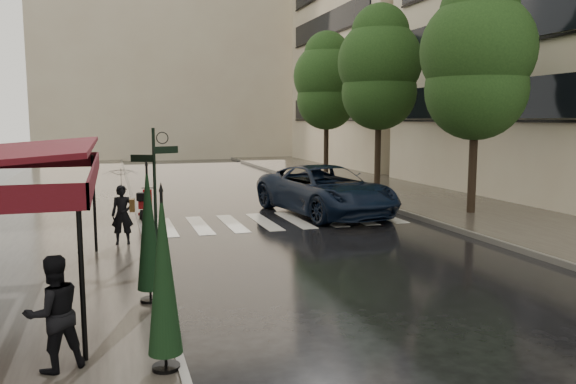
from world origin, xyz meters
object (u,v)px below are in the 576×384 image
scooter (145,206)px  parasol_front (148,228)px  pedestrian_with_umbrella (121,183)px  parasol_back (163,273)px  parked_car (325,190)px  pedestrian_terrace (54,313)px

scooter → parasol_front: 9.02m
pedestrian_with_umbrella → parasol_back: (0.35, -7.80, -0.31)m
pedestrian_with_umbrella → parked_car: pedestrian_with_umbrella is taller
scooter → parked_car: parked_car is taller
pedestrian_terrace → parasol_back: 1.50m
scooter → parasol_back: parasol_back is taller
pedestrian_terrace → scooter: pedestrian_terrace is taller
pedestrian_with_umbrella → scooter: 4.27m
pedestrian_with_umbrella → scooter: pedestrian_with_umbrella is taller
pedestrian_terrace → parked_car: size_ratio=0.25×
scooter → parked_car: (6.12, -0.64, 0.38)m
scooter → parasol_front: bearing=-78.5°
scooter → parasol_front: parasol_front is taller
pedestrian_with_umbrella → parasol_front: size_ratio=0.97×
pedestrian_with_umbrella → parasol_front: 4.97m
scooter → parasol_back: bearing=-77.9°
scooter → parasol_back: (-0.43, -11.81, 0.92)m
pedestrian_with_umbrella → parasol_front: bearing=-79.7°
pedestrian_with_umbrella → pedestrian_terrace: 7.50m
pedestrian_terrace → parked_car: (7.89, 10.76, -0.02)m
pedestrian_with_umbrella → parked_car: size_ratio=0.39×
pedestrian_terrace → scooter: 11.55m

